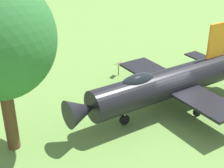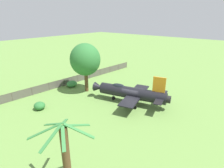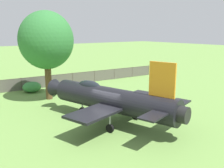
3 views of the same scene
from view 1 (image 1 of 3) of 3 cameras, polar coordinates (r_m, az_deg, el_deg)
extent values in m
plane|color=#668E42|center=(20.72, 9.40, -4.32)|extent=(200.00, 200.00, 0.00)
cylinder|color=black|center=(19.88, 9.77, 0.09)|extent=(10.62, 4.39, 1.80)
cone|color=black|center=(16.90, -5.30, -4.66)|extent=(1.93, 1.88, 1.53)
ellipsoid|color=black|center=(18.19, 4.50, 0.50)|extent=(2.36, 1.43, 0.84)
cube|color=orange|center=(21.87, 18.09, 7.33)|extent=(1.78, 0.59, 2.23)
cube|color=black|center=(18.72, 16.33, -3.20)|extent=(2.99, 3.97, 0.16)
cube|color=black|center=(22.11, 6.19, 2.47)|extent=(2.99, 3.97, 0.16)
cube|color=black|center=(23.88, 14.90, 4.62)|extent=(1.52, 2.02, 0.10)
cylinder|color=#A5A8AD|center=(18.51, 2.24, -4.54)|extent=(0.12, 0.12, 1.29)
cylinder|color=black|center=(18.85, 2.20, -6.23)|extent=(0.63, 0.33, 0.60)
cylinder|color=#A5A8AD|center=(19.96, 14.89, -3.04)|extent=(0.12, 0.12, 1.29)
cylinder|color=black|center=(20.27, 14.68, -4.64)|extent=(0.63, 0.33, 0.60)
cylinder|color=#A5A8AD|center=(21.94, 8.91, 0.37)|extent=(0.12, 0.12, 1.29)
cylinder|color=black|center=(22.23, 8.80, -1.13)|extent=(0.63, 0.33, 0.60)
cylinder|color=brown|center=(16.81, -17.58, -4.35)|extent=(0.64, 0.64, 4.43)
cylinder|color=#333333|center=(24.70, 1.13, 2.49)|extent=(0.06, 0.06, 0.90)
cube|color=olive|center=(24.47, 1.15, 3.71)|extent=(0.71, 0.69, 0.25)
camera|label=2|loc=(23.45, 89.83, 6.66)|focal=28.84mm
camera|label=3|loc=(23.74, 59.62, 4.64)|focal=40.54mm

